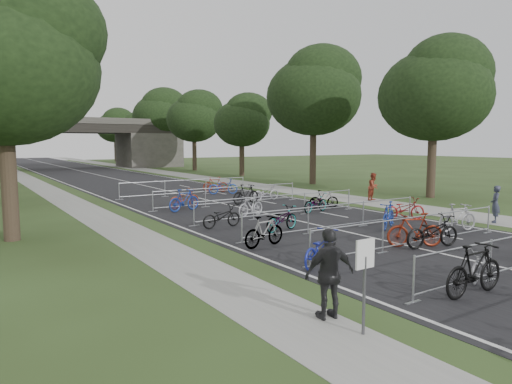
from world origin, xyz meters
TOP-DOWN VIEW (x-y plane):
  - road at (0.00, 50.00)m, footprint 11.00×140.00m
  - sidewalk_right at (8.00, 50.00)m, footprint 3.00×140.00m
  - sidewalk_left at (-7.50, 50.00)m, footprint 2.00×140.00m
  - lane_markings at (0.00, 50.00)m, footprint 0.12×140.00m
  - overpass_bridge at (0.00, 65.00)m, footprint 31.00×8.00m
  - park_sign at (-6.80, 3.00)m, footprint 0.45×0.06m
  - tree_left_0 at (-11.39, 15.93)m, footprint 6.72×6.72m
  - tree_right_0 at (13.11, 15.93)m, footprint 7.17×7.17m
  - tree_right_1 at (13.11, 27.93)m, footprint 8.18×8.18m
  - tree_right_2 at (13.11, 39.93)m, footprint 6.16×6.16m
  - tree_right_3 at (13.11, 51.93)m, footprint 7.17×7.17m
  - tree_right_4 at (13.11, 63.93)m, footprint 8.18×8.18m
  - tree_right_5 at (13.11, 75.93)m, footprint 6.16×6.16m
  - tree_right_6 at (13.11, 87.93)m, footprint 7.17×7.17m
  - barrier_row_2 at (0.00, 7.20)m, footprint 9.70×0.08m
  - barrier_row_3 at (0.00, 11.00)m, footprint 9.70×0.08m
  - barrier_row_4 at (0.00, 15.00)m, footprint 9.70×0.08m
  - barrier_row_5 at (0.00, 20.00)m, footprint 9.70×0.08m
  - barrier_row_6 at (0.00, 26.00)m, footprint 9.70×0.08m
  - bike_4 at (-3.01, 3.14)m, footprint 2.09×0.65m
  - bike_5 at (-1.69, 3.72)m, footprint 1.81×1.05m
  - bike_8 at (-4.30, 7.12)m, footprint 2.06×1.41m
  - bike_9 at (0.03, 7.16)m, footprint 2.01×1.46m
  - bike_10 at (0.44, 6.77)m, footprint 2.25×1.18m
  - bike_11 at (3.72, 7.98)m, footprint 2.00×0.92m
  - bike_12 at (-4.30, 10.02)m, footprint 1.85×0.80m
  - bike_13 at (-2.15, 11.94)m, footprint 2.05×1.20m
  - bike_14 at (1.95, 9.98)m, footprint 1.90×1.35m
  - bike_15 at (4.30, 11.07)m, footprint 2.09×1.44m
  - bike_16 at (-3.80, 13.99)m, footprint 1.83×0.70m
  - bike_17 at (-1.17, 15.81)m, footprint 1.84×1.00m
  - bike_18 at (2.34, 15.11)m, footprint 1.99×1.08m
  - bike_19 at (3.68, 15.98)m, footprint 1.72×1.05m
  - bike_20 at (-3.18, 19.20)m, footprint 2.04×1.04m
  - bike_21 at (-2.63, 20.41)m, footprint 2.10×1.17m
  - bike_22 at (1.05, 19.84)m, footprint 2.01×0.85m
  - bike_23 at (3.04, 20.68)m, footprint 1.91×0.72m
  - bike_26 at (2.46, 25.18)m, footprint 2.19×1.29m
  - bike_27 at (2.74, 26.85)m, footprint 1.83×1.39m
  - pedestrian_a at (7.11, 8.35)m, footprint 0.73×0.68m
  - pedestrian_b at (8.61, 16.93)m, footprint 0.98×0.85m
  - pedestrian_c at (-6.80, 3.95)m, footprint 1.17×0.67m

SIDE VIEW (x-z plane):
  - lane_markings at x=0.00m, z-range 0.00..0.00m
  - road at x=0.00m, z-range 0.00..0.01m
  - sidewalk_right at x=8.00m, z-range 0.00..0.01m
  - sidewalk_left at x=-7.50m, z-range 0.00..0.01m
  - bike_5 at x=-1.69m, z-range 0.00..0.90m
  - bike_16 at x=-3.80m, z-range 0.00..0.95m
  - bike_18 at x=2.34m, z-range 0.00..0.99m
  - bike_23 at x=3.04m, z-range 0.00..0.99m
  - bike_19 at x=3.68m, z-range 0.00..1.00m
  - bike_13 at x=-2.15m, z-range 0.00..1.02m
  - bike_8 at x=-4.30m, z-range 0.00..1.03m
  - bike_15 at x=4.30m, z-range 0.00..1.04m
  - bike_21 at x=-2.63m, z-range 0.00..1.04m
  - bike_17 at x=-1.17m, z-range 0.00..1.06m
  - bike_12 at x=-4.30m, z-range 0.00..1.08m
  - bike_26 at x=2.46m, z-range 0.00..1.09m
  - barrier_row_2 at x=0.00m, z-range 0.00..1.10m
  - barrier_row_3 at x=0.00m, z-range 0.00..1.10m
  - barrier_row_4 at x=0.00m, z-range 0.00..1.10m
  - barrier_row_5 at x=0.00m, z-range 0.00..1.10m
  - barrier_row_6 at x=0.00m, z-range 0.00..1.10m
  - bike_27 at x=2.74m, z-range 0.00..1.10m
  - bike_10 at x=0.44m, z-range 0.00..1.12m
  - bike_14 at x=1.95m, z-range 0.00..1.13m
  - bike_11 at x=3.72m, z-range 0.00..1.16m
  - bike_22 at x=1.05m, z-range 0.00..1.17m
  - bike_20 at x=-3.18m, z-range 0.00..1.18m
  - bike_9 at x=0.03m, z-range 0.00..1.19m
  - bike_4 at x=-3.01m, z-range 0.00..1.25m
  - pedestrian_a at x=7.11m, z-range 0.00..1.67m
  - pedestrian_b at x=8.61m, z-range 0.00..1.73m
  - pedestrian_c at x=-6.80m, z-range 0.00..1.87m
  - park_sign at x=-6.80m, z-range 0.36..2.18m
  - overpass_bridge at x=0.00m, z-range 0.01..7.06m
  - tree_right_2 at x=13.11m, z-range 1.25..10.64m
  - tree_right_5 at x=13.11m, z-range 1.25..10.64m
  - tree_left_0 at x=-11.39m, z-range 1.36..11.61m
  - tree_right_0 at x=13.11m, z-range 1.46..12.39m
  - tree_right_3 at x=13.11m, z-range 1.46..12.39m
  - tree_right_6 at x=13.11m, z-range 1.46..12.39m
  - tree_right_1 at x=13.11m, z-range 1.67..14.13m
  - tree_right_4 at x=13.11m, z-range 1.67..14.13m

